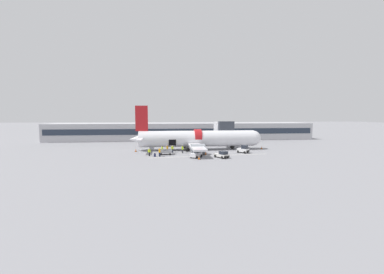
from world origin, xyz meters
TOP-DOWN VIEW (x-y plane):
  - ground_plane at (0.00, 0.00)m, footprint 500.00×500.00m
  - apron_marking_line at (3.13, -3.12)m, footprint 25.54×2.55m
  - terminal_strip at (0.00, 32.38)m, footprint 89.44×13.49m
  - jet_bridge_stub at (9.35, 11.57)m, footprint 3.98×9.12m
  - airplane at (1.16, 5.99)m, footprint 32.37×25.75m
  - baggage_tug_lead at (4.90, -5.57)m, footprint 2.80×3.40m
  - baggage_tug_mid at (-0.09, -4.65)m, footprint 2.70×3.03m
  - baggage_tug_rear at (11.14, -0.08)m, footprint 2.76×2.76m
  - baggage_cart_loading at (-6.18, -0.51)m, footprint 3.75×2.25m
  - ground_crew_loader_a at (-2.49, 1.22)m, footprint 0.49×0.58m
  - ground_crew_loader_b at (-7.46, -2.82)m, footprint 0.43×0.63m
  - ground_crew_driver at (-5.87, 2.07)m, footprint 0.53×0.57m
  - ground_crew_supervisor at (-7.02, 2.07)m, footprint 0.48×0.54m
  - ground_crew_helper at (-4.72, 1.94)m, footprint 0.58×0.51m
  - ground_crew_marshal at (-9.60, -1.91)m, footprint 0.57×0.44m
  - suitcase_on_tarmac_upright at (-8.44, -2.91)m, footprint 0.43×0.32m
  - safety_cone_nose at (17.79, 5.54)m, footprint 0.57×0.57m
  - safety_cone_engine_left at (0.11, -6.79)m, footprint 0.59×0.59m
  - safety_cone_wingtip at (2.35, -1.39)m, footprint 0.48×0.48m
  - safety_cone_tail at (-13.15, 4.41)m, footprint 0.57×0.57m

SIDE VIEW (x-z plane):
  - ground_plane at x=0.00m, z-range 0.00..0.00m
  - apron_marking_line at x=3.13m, z-range 0.00..0.01m
  - safety_cone_tail at x=-13.15m, z-range -0.02..0.58m
  - safety_cone_wingtip at x=2.35m, z-range -0.02..0.63m
  - safety_cone_nose at x=17.79m, z-range -0.02..0.63m
  - suitcase_on_tarmac_upright at x=-8.44m, z-range -0.05..0.69m
  - safety_cone_engine_left at x=0.11m, z-range -0.02..0.73m
  - baggage_cart_loading at x=-6.18m, z-range -0.03..0.96m
  - baggage_tug_lead at x=4.90m, z-range -0.08..1.30m
  - baggage_tug_mid at x=-0.09m, z-range -0.14..1.61m
  - baggage_tug_rear at x=11.14m, z-range -0.15..1.64m
  - ground_crew_supervisor at x=-7.02m, z-range 0.04..1.63m
  - ground_crew_marshal at x=-9.60m, z-range 0.04..1.69m
  - ground_crew_loader_a at x=-2.49m, z-range 0.04..1.72m
  - ground_crew_helper at x=-4.72m, z-range 0.04..1.73m
  - ground_crew_driver at x=-5.87m, z-range 0.04..1.76m
  - ground_crew_loader_b at x=-7.46m, z-range 0.05..1.87m
  - airplane at x=1.16m, z-range -2.69..8.01m
  - terminal_strip at x=0.00m, z-range 0.00..5.73m
  - jet_bridge_stub at x=9.35m, z-range 1.56..8.45m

